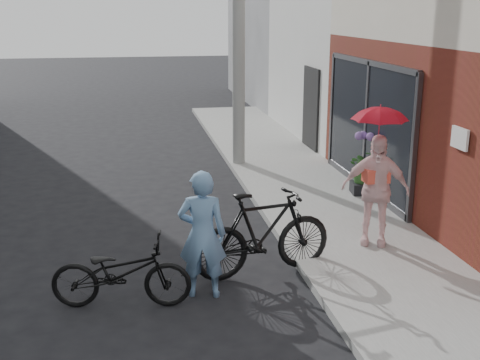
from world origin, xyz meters
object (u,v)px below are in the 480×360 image
object	(u,v)px
bike_left	(121,273)
planter	(362,188)
officer	(202,234)
kimono_woman	(375,190)
bike_right	(263,233)
utility_pole	(239,11)

from	to	relation	value
bike_left	planter	distance (m)	5.78
officer	kimono_woman	world-z (taller)	kimono_woman
officer	bike_right	xyz separation A→B (m)	(0.89, 0.48, -0.23)
utility_pole	bike_right	bearing A→B (deg)	-97.18
bike_left	bike_right	xyz separation A→B (m)	(1.91, 0.60, 0.15)
utility_pole	officer	bearing A→B (deg)	-104.50
utility_pole	bike_right	distance (m)	6.52
bike_right	planter	world-z (taller)	bike_right
utility_pole	officer	world-z (taller)	utility_pole
utility_pole	bike_right	xyz separation A→B (m)	(-0.73, -5.79, -2.90)
kimono_woman	officer	bearing A→B (deg)	-135.19
bike_right	planter	size ratio (longest dim) A/B	4.88
bike_right	kimono_woman	bearing A→B (deg)	-84.39
kimono_woman	bike_left	bearing A→B (deg)	-138.87
utility_pole	kimono_woman	xyz separation A→B (m)	(1.09, -5.26, -2.54)
utility_pole	planter	xyz separation A→B (m)	(1.90, -2.82, -3.27)
kimono_woman	planter	world-z (taller)	kimono_woman
officer	planter	xyz separation A→B (m)	(3.52, 3.46, -0.60)
utility_pole	kimono_woman	bearing A→B (deg)	-78.25
officer	kimono_woman	bearing A→B (deg)	-148.68
bike_right	utility_pole	bearing A→B (deg)	-17.87
officer	planter	size ratio (longest dim) A/B	4.06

